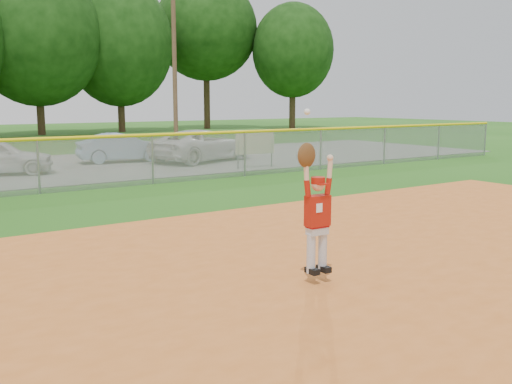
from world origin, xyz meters
TOP-DOWN VIEW (x-y plane):
  - ground at (0.00, 0.00)m, footprint 120.00×120.00m
  - car_blue at (4.84, 16.44)m, footprint 3.72×1.71m
  - car_white_b at (7.74, 14.86)m, footprint 5.16×3.57m
  - sponsor_sign at (8.23, 11.70)m, footprint 1.62×0.19m
  - outfield_fence at (0.00, 10.00)m, footprint 40.06×0.10m
  - ballplayer at (1.23, -0.19)m, footprint 0.59×0.26m

SIDE VIEW (x-z plane):
  - ground at x=0.00m, z-range 0.00..0.00m
  - car_blue at x=4.84m, z-range 0.03..1.21m
  - car_white_b at x=7.74m, z-range 0.03..1.34m
  - outfield_fence at x=0.00m, z-range 0.11..1.66m
  - sponsor_sign at x=8.23m, z-range 0.23..1.68m
  - ballplayer at x=1.23m, z-range -0.05..2.19m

